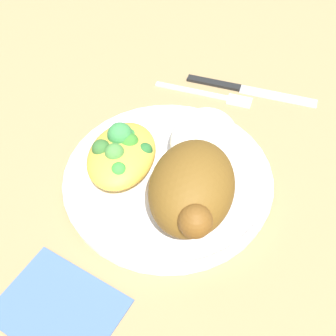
{
  "coord_description": "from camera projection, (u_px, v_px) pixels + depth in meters",
  "views": [
    {
      "loc": [
        0.32,
        0.08,
        0.42
      ],
      "look_at": [
        0.0,
        0.0,
        0.03
      ],
      "focal_mm": 47.35,
      "sensor_mm": 36.0,
      "label": 1
    }
  ],
  "objects": [
    {
      "name": "plate",
      "position": [
        168.0,
        178.0,
        0.53
      ],
      "size": [
        0.25,
        0.25,
        0.02
      ],
      "color": "white",
      "rests_on": "ground_plane"
    },
    {
      "name": "fork",
      "position": [
        209.0,
        94.0,
        0.64
      ],
      "size": [
        0.02,
        0.14,
        0.01
      ],
      "color": "silver",
      "rests_on": "ground_plane"
    },
    {
      "name": "mac_cheese_with_broccoli",
      "position": [
        122.0,
        151.0,
        0.51
      ],
      "size": [
        0.1,
        0.08,
        0.05
      ],
      "color": "gold",
      "rests_on": "plate"
    },
    {
      "name": "napkin",
      "position": [
        59.0,
        308.0,
        0.43
      ],
      "size": [
        0.12,
        0.14,
        0.0
      ],
      "primitive_type": "cube",
      "rotation": [
        0.0,
        0.0,
        -0.29
      ],
      "color": "#47669E",
      "rests_on": "ground_plane"
    },
    {
      "name": "roasted_chicken",
      "position": [
        192.0,
        189.0,
        0.45
      ],
      "size": [
        0.13,
        0.09,
        0.08
      ],
      "color": "brown",
      "rests_on": "plate"
    },
    {
      "name": "ground_plane",
      "position": [
        168.0,
        184.0,
        0.53
      ],
      "size": [
        2.0,
        2.0,
        0.0
      ],
      "primitive_type": "plane",
      "color": "#A08053"
    },
    {
      "name": "rice_pile",
      "position": [
        204.0,
        140.0,
        0.53
      ],
      "size": [
        0.11,
        0.08,
        0.04
      ],
      "primitive_type": "ellipsoid",
      "color": "white",
      "rests_on": "plate"
    },
    {
      "name": "knife",
      "position": [
        240.0,
        87.0,
        0.64
      ],
      "size": [
        0.03,
        0.19,
        0.01
      ],
      "color": "black",
      "rests_on": "ground_plane"
    }
  ]
}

